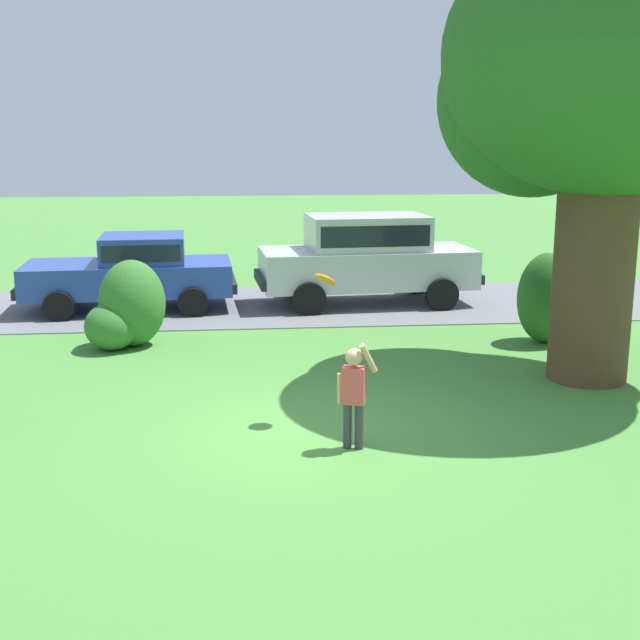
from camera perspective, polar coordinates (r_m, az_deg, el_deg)
ground_plane at (r=10.44m, az=-0.38°, el=-7.54°), size 80.00×80.00×0.00m
driveway_strip at (r=17.86m, az=-2.58°, el=1.04°), size 28.00×4.40×0.02m
oak_tree_large at (r=12.90m, az=18.55°, el=15.63°), size 4.65×4.90×6.66m
shrub_near_tree at (r=14.64m, az=-13.09°, el=0.73°), size 1.35×1.28×1.50m
shrub_centre_left at (r=15.05m, az=15.27°, el=1.46°), size 1.02×0.98×1.60m
parked_sedan at (r=17.72m, az=-12.68°, el=3.40°), size 4.50×2.28×1.56m
parked_suv at (r=17.85m, az=3.22°, el=4.50°), size 4.81×2.35×1.92m
child_thrower at (r=9.64m, az=2.33°, el=-4.80°), size 0.48×0.23×1.29m
frisbee at (r=10.39m, az=0.37°, el=2.81°), size 0.31×0.27×0.24m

